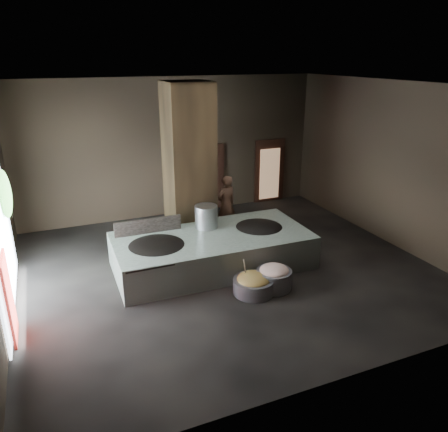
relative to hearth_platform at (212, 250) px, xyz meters
name	(u,v)px	position (x,y,z in m)	size (l,w,h in m)	color
floor	(226,270)	(0.27, -0.27, -0.48)	(10.00, 9.00, 0.10)	black
ceiling	(227,83)	(0.27, -0.27, 4.12)	(10.00, 9.00, 0.10)	black
back_wall	(172,148)	(0.27, 4.28, 1.82)	(10.00, 0.10, 4.50)	black
front_wall	(347,262)	(0.27, -4.82, 1.82)	(10.00, 0.10, 4.50)	black
right_wall	(392,164)	(5.32, -0.27, 1.82)	(0.10, 9.00, 4.50)	black
pillar	(189,167)	(-0.03, 1.63, 1.82)	(1.20, 1.20, 4.50)	black
hearth_platform	(212,250)	(0.00, 0.00, 0.00)	(4.91, 2.35, 0.85)	#9DAF9D
platform_cap	(212,236)	(0.00, 0.00, 0.39)	(4.81, 2.31, 0.03)	black
wok_left	(157,249)	(-1.45, -0.05, 0.32)	(1.55, 1.55, 0.43)	black
wok_left_rim	(157,246)	(-1.45, -0.05, 0.39)	(1.58, 1.58, 0.05)	black
wok_right	(259,230)	(1.35, 0.05, 0.32)	(1.44, 1.44, 0.41)	black
wok_right_rim	(259,228)	(1.35, 0.05, 0.39)	(1.47, 1.47, 0.05)	black
stock_pot	(206,217)	(0.05, 0.55, 0.70)	(0.60, 0.60, 0.64)	#B5B9BD
splash_guard	(148,227)	(-1.45, 0.75, 0.60)	(1.71, 0.06, 0.43)	black
cook	(226,204)	(1.22, 1.97, 0.46)	(0.65, 0.42, 1.78)	brown
veg_basin	(254,286)	(0.36, -1.65, -0.25)	(0.94, 0.94, 0.35)	slate
veg_fill	(254,279)	(0.36, -1.65, -0.08)	(0.77, 0.77, 0.24)	olive
ladle	(245,269)	(0.21, -1.50, 0.12)	(0.03, 0.03, 0.74)	#B5B9BD
meat_basin	(274,279)	(0.90, -1.63, -0.20)	(0.82, 0.82, 0.45)	slate
meat_fill	(274,271)	(0.90, -1.63, 0.02)	(0.68, 0.68, 0.26)	tan
doorway_near	(208,179)	(1.47, 4.18, 0.67)	(1.18, 0.08, 2.38)	black
doorway_near_glow	(214,178)	(1.75, 4.31, 0.62)	(0.79, 0.04, 1.88)	#8C6647
doorway_far	(269,172)	(3.87, 4.18, 0.67)	(1.18, 0.08, 2.38)	black
doorway_far_glow	(270,174)	(3.83, 4.08, 0.62)	(0.78, 0.04, 1.84)	#8C6647
left_opening	(2,237)	(-4.68, -0.07, 1.17)	(0.04, 4.20, 3.10)	white
pavilion_sliver	(9,298)	(-4.61, -1.37, 0.42)	(0.05, 0.90, 1.70)	maroon
tree_silhouette	(5,194)	(-4.58, 1.03, 1.77)	(0.28, 1.10, 1.10)	#194714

